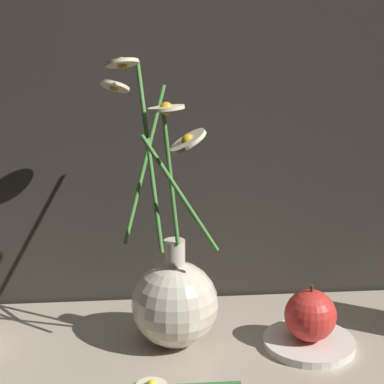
{
  "coord_description": "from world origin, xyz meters",
  "views": [
    {
      "loc": [
        -0.07,
        -0.73,
        0.41
      ],
      "look_at": [
        -0.01,
        0.0,
        0.21
      ],
      "focal_mm": 60.0,
      "sensor_mm": 36.0,
      "label": 1
    }
  ],
  "objects": [
    {
      "name": "orange_fruit",
      "position": [
        0.14,
        -0.02,
        0.05
      ],
      "size": [
        0.06,
        0.06,
        0.07
      ],
      "color": "red",
      "rests_on": "saucer_plate"
    },
    {
      "name": "ground_plane",
      "position": [
        0.0,
        0.0,
        0.0
      ],
      "size": [
        6.0,
        6.0,
        0.0
      ],
      "primitive_type": "plane",
      "color": "black"
    },
    {
      "name": "shelf",
      "position": [
        0.0,
        0.0,
        0.01
      ],
      "size": [
        0.79,
        0.27,
        0.01
      ],
      "color": "tan",
      "rests_on": "ground_plane"
    },
    {
      "name": "vase_with_flowers",
      "position": [
        -0.03,
        -0.0,
        0.08
      ],
      "size": [
        0.15,
        0.18,
        0.36
      ],
      "color": "beige",
      "rests_on": "shelf"
    },
    {
      "name": "saucer_plate",
      "position": [
        0.14,
        -0.02,
        0.02
      ],
      "size": [
        0.11,
        0.11,
        0.01
      ],
      "color": "silver",
      "rests_on": "shelf"
    }
  ]
}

